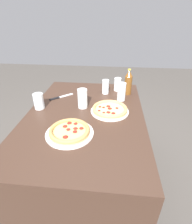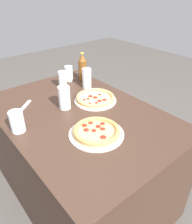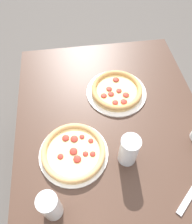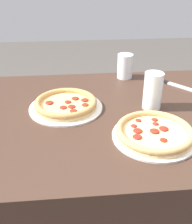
{
  "view_description": "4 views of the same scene",
  "coord_description": "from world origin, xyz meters",
  "px_view_note": "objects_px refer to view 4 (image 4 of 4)",
  "views": [
    {
      "loc": [
        1.12,
        0.2,
        1.44
      ],
      "look_at": [
        0.08,
        0.09,
        0.83
      ],
      "focal_mm": 28.0,
      "sensor_mm": 36.0,
      "label": 1
    },
    {
      "loc": [
        1.0,
        -0.68,
        1.49
      ],
      "look_at": [
        0.11,
        0.06,
        0.79
      ],
      "focal_mm": 35.0,
      "sensor_mm": 36.0,
      "label": 2
    },
    {
      "loc": [
        -0.45,
        0.15,
        1.63
      ],
      "look_at": [
        0.1,
        0.07,
        0.83
      ],
      "focal_mm": 35.0,
      "sensor_mm": 36.0,
      "label": 3
    },
    {
      "loc": [
        0.22,
        0.99,
        1.32
      ],
      "look_at": [
        0.13,
        0.04,
        0.79
      ],
      "focal_mm": 45.0,
      "sensor_mm": 36.0,
      "label": 4
    }
  ],
  "objects_px": {
    "pizza_veggie": "(154,133)",
    "knife": "(170,83)",
    "pizza_pepperoni": "(66,104)",
    "glass_cola": "(153,92)",
    "glass_iced_tea": "(125,67)"
  },
  "relations": [
    {
      "from": "pizza_pepperoni",
      "to": "knife",
      "type": "xyz_separation_m",
      "value": [
        -0.52,
        -0.21,
        -0.02
      ]
    },
    {
      "from": "glass_iced_tea",
      "to": "knife",
      "type": "xyz_separation_m",
      "value": [
        -0.21,
        0.11,
        -0.05
      ]
    },
    {
      "from": "pizza_veggie",
      "to": "glass_iced_tea",
      "type": "bearing_deg",
      "value": -89.82
    },
    {
      "from": "glass_cola",
      "to": "glass_iced_tea",
      "type": "distance_m",
      "value": 0.35
    },
    {
      "from": "glass_iced_tea",
      "to": "knife",
      "type": "bearing_deg",
      "value": 152.79
    },
    {
      "from": "pizza_veggie",
      "to": "pizza_pepperoni",
      "type": "relative_size",
      "value": 0.97
    },
    {
      "from": "knife",
      "to": "glass_cola",
      "type": "bearing_deg",
      "value": 55.54
    },
    {
      "from": "pizza_veggie",
      "to": "glass_iced_tea",
      "type": "xyz_separation_m",
      "value": [
        0.0,
        -0.56,
        0.04
      ]
    },
    {
      "from": "pizza_pepperoni",
      "to": "glass_cola",
      "type": "height_order",
      "value": "glass_cola"
    },
    {
      "from": "glass_cola",
      "to": "knife",
      "type": "xyz_separation_m",
      "value": [
        -0.16,
        -0.23,
        -0.07
      ]
    },
    {
      "from": "pizza_veggie",
      "to": "glass_cola",
      "type": "height_order",
      "value": "glass_cola"
    },
    {
      "from": "glass_iced_tea",
      "to": "knife",
      "type": "relative_size",
      "value": 0.67
    },
    {
      "from": "pizza_veggie",
      "to": "glass_iced_tea",
      "type": "relative_size",
      "value": 2.38
    },
    {
      "from": "pizza_pepperoni",
      "to": "glass_cola",
      "type": "bearing_deg",
      "value": 176.0
    },
    {
      "from": "pizza_veggie",
      "to": "knife",
      "type": "height_order",
      "value": "pizza_veggie"
    }
  ]
}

